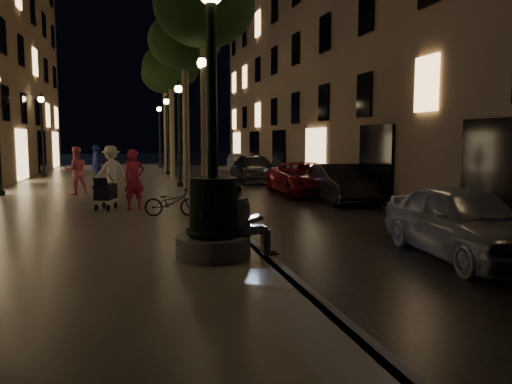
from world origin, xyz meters
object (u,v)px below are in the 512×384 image
object	(u,v)px
stroller	(106,192)
bicycle	(171,202)
lamp_left_c	(42,124)
lamp_curb_a	(204,111)
tree_near	(204,8)
car_third	(304,178)
lamp_curb_b	(179,120)
lamp_curb_c	(167,125)
seated_man_laptop	(245,218)
car_fifth	(242,163)
tree_third	(171,67)
tree_second	(185,43)
pedestrian_red	(134,179)
fountain_lamppost	(213,204)
car_rear	(254,169)
pedestrian_pink	(76,171)
pedestrian_blue	(97,166)
pedestrian_white	(111,171)
lamp_curb_d	(159,128)
car_second	(340,183)
car_front	(463,222)
tree_far	(165,76)

from	to	relation	value
stroller	bicycle	world-z (taller)	stroller
lamp_left_c	lamp_curb_a	bearing A→B (deg)	-66.07
tree_near	car_third	xyz separation A→B (m)	(4.98, 5.06, -5.53)
lamp_curb_b	lamp_curb_c	bearing A→B (deg)	90.00
seated_man_laptop	car_third	xyz separation A→B (m)	(5.12, 11.06, -0.20)
lamp_curb_c	bicycle	distance (m)	17.06
lamp_left_c	car_fifth	xyz separation A→B (m)	(12.47, 3.10, -2.55)
tree_third	lamp_curb_a	distance (m)	12.35
tree_second	pedestrian_red	distance (m)	7.60
fountain_lamppost	lamp_curb_b	distance (m)	14.16
fountain_lamppost	car_rear	bearing A→B (deg)	73.75
lamp_curb_a	bicycle	size ratio (longest dim) A/B	3.13
car_fifth	pedestrian_red	xyz separation A→B (m)	(-7.44, -18.22, 0.46)
bicycle	stroller	bearing A→B (deg)	59.92
pedestrian_pink	car_fifth	bearing A→B (deg)	-143.80
car_rear	lamp_curb_c	bearing A→B (deg)	137.56
pedestrian_red	pedestrian_blue	bearing A→B (deg)	80.98
pedestrian_blue	pedestrian_white	bearing A→B (deg)	5.31
car_fifth	seated_man_laptop	bearing A→B (deg)	-101.42
lamp_curb_b	pedestrian_pink	bearing A→B (deg)	-151.33
pedestrian_pink	bicycle	xyz separation A→B (m)	(3.21, -6.48, -0.55)
lamp_curb_d	car_second	world-z (taller)	lamp_curb_d
lamp_left_c	bicycle	world-z (taller)	lamp_left_c
car_front	car_rear	bearing A→B (deg)	94.76
tree_third	car_rear	world-z (taller)	tree_third
stroller	pedestrian_blue	bearing A→B (deg)	114.05
lamp_curb_a	pedestrian_white	bearing A→B (deg)	120.23
car_rear	seated_man_laptop	bearing A→B (deg)	-102.89
tree_third	fountain_lamppost	bearing A→B (deg)	-92.23
car_front	car_third	bearing A→B (deg)	91.63
car_third	car_rear	bearing A→B (deg)	96.35
pedestrian_pink	pedestrian_red	bearing A→B (deg)	96.73
lamp_curb_a	tree_second	bearing A→B (deg)	89.05
tree_third	pedestrian_blue	distance (m)	7.31
car_second	lamp_curb_a	bearing A→B (deg)	-153.02
seated_man_laptop	tree_near	size ratio (longest dim) A/B	0.18
fountain_lamppost	car_fifth	bearing A→B (deg)	76.40
stroller	car_second	bearing A→B (deg)	28.14
tree_second	car_fifth	xyz separation A→B (m)	(5.27, 13.10, -5.65)
lamp_curb_b	car_rear	size ratio (longest dim) A/B	0.95
car_third	pedestrian_red	xyz separation A→B (m)	(-7.11, -4.18, 0.44)
lamp_curb_b	pedestrian_white	world-z (taller)	lamp_curb_b
seated_man_laptop	lamp_left_c	distance (m)	23.21
lamp_curb_a	car_third	distance (m)	7.58
lamp_curb_b	pedestrian_red	bearing A→B (deg)	-106.24
seated_man_laptop	tree_far	world-z (taller)	tree_far
tree_far	lamp_curb_a	size ratio (longest dim) A/B	1.56
lamp_curb_a	stroller	size ratio (longest dim) A/B	4.24
fountain_lamppost	pedestrian_blue	bearing A→B (deg)	101.84
tree_third	pedestrian_blue	bearing A→B (deg)	-132.88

